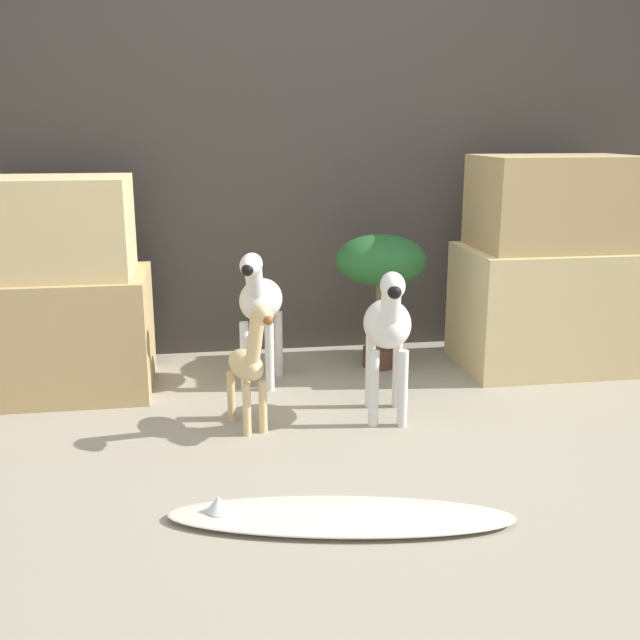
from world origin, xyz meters
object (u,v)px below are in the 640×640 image
at_px(giraffe_figurine, 249,361).
at_px(zebra_left, 260,301).
at_px(potted_palm_front, 381,265).
at_px(surfboard, 338,516).
at_px(zebra_right, 388,326).

bearing_deg(giraffe_figurine, zebra_left, 81.02).
xyz_separation_m(potted_palm_front, surfboard, (-0.50, -1.55, -0.52)).
xyz_separation_m(zebra_right, zebra_left, (-0.50, 0.54, 0.00)).
bearing_deg(zebra_right, potted_palm_front, 79.03).
distance_m(zebra_left, surfboard, 1.43).
relative_size(zebra_right, potted_palm_front, 0.97).
bearing_deg(giraffe_figurine, zebra_right, 2.84).
height_order(zebra_left, surfboard, zebra_left).
bearing_deg(surfboard, zebra_left, 95.55).
relative_size(giraffe_figurine, surfboard, 0.49).
bearing_deg(potted_palm_front, giraffe_figurine, -134.28).
distance_m(zebra_right, surfboard, 0.99).
bearing_deg(potted_palm_front, zebra_right, -100.97).
xyz_separation_m(zebra_right, surfboard, (-0.37, -0.83, -0.40)).
height_order(zebra_left, potted_palm_front, potted_palm_front).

